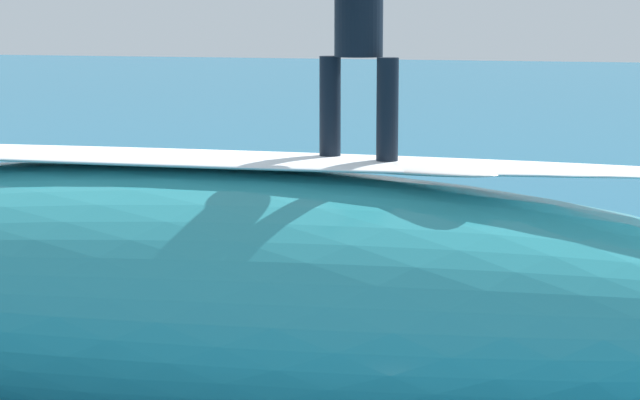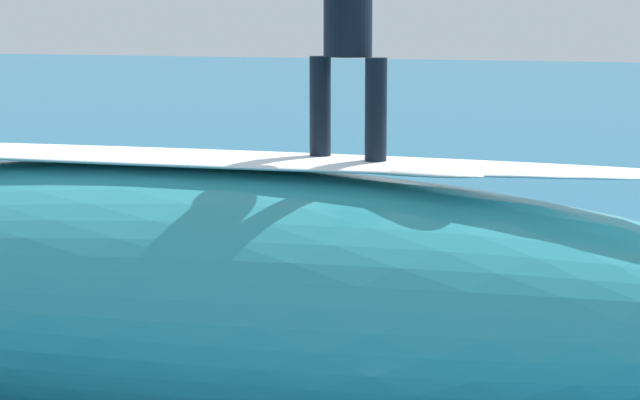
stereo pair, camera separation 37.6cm
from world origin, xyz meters
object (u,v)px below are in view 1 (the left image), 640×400
surfboard_riding (358,164)px  surfer_riding (359,27)px  surfboard_paddling (295,303)px  surfer_paddling (297,290)px

surfboard_riding → surfer_riding: 0.91m
surfboard_riding → surfer_riding: bearing=0.0°
surfer_riding → surfboard_paddling: surfer_riding is taller
surfer_riding → surfer_paddling: surfer_riding is taller
surfer_riding → surfer_paddling: size_ratio=1.00×
surfboard_riding → surfer_paddling: bearing=-48.7°
surfboard_riding → surfboard_paddling: (1.59, -3.57, -1.91)m
surfboard_riding → surfer_paddling: 4.17m
surfboard_riding → surfer_paddling: surfboard_riding is taller
surfboard_riding → surfer_riding: (0.00, 0.00, 0.91)m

